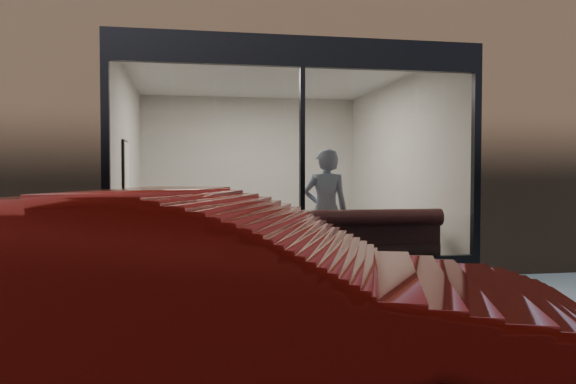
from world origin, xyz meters
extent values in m
plane|color=black|center=(0.00, 0.00, 0.00)|extent=(120.00, 120.00, 0.00)
cube|color=gray|center=(0.00, 1.00, 0.01)|extent=(40.00, 2.00, 0.01)
cube|color=gray|center=(0.00, -0.05, 0.06)|extent=(40.00, 0.10, 0.12)
cube|color=brown|center=(-3.75, 8.00, 1.60)|extent=(2.50, 12.00, 3.20)
cube|color=brown|center=(3.75, 8.00, 1.60)|extent=(2.50, 12.00, 3.20)
cube|color=brown|center=(0.00, 11.00, 1.60)|extent=(5.00, 6.00, 3.20)
plane|color=#2D2D30|center=(0.00, 5.00, 0.02)|extent=(6.00, 6.00, 0.00)
plane|color=white|center=(0.00, 5.00, 3.19)|extent=(6.00, 6.00, 0.00)
plane|color=beige|center=(0.00, 7.99, 1.60)|extent=(5.00, 0.00, 5.00)
plane|color=beige|center=(-2.49, 5.00, 1.60)|extent=(0.00, 6.00, 6.00)
plane|color=beige|center=(2.49, 5.00, 1.60)|extent=(0.00, 6.00, 6.00)
cube|color=black|center=(0.00, 2.05, 0.15)|extent=(5.00, 0.10, 0.30)
cube|color=black|center=(0.00, 2.05, 3.00)|extent=(5.00, 0.10, 0.40)
cube|color=black|center=(0.00, 2.05, 1.55)|extent=(0.06, 0.10, 2.50)
plane|color=white|center=(0.00, 2.02, 1.55)|extent=(4.80, 0.00, 4.80)
cube|color=#331312|center=(0.00, 2.45, 0.23)|extent=(4.00, 0.55, 0.45)
imported|color=#98B2CE|center=(0.50, 2.76, 0.89)|extent=(0.69, 0.48, 1.78)
cube|color=black|center=(-0.75, 3.06, 0.74)|extent=(0.67, 0.67, 0.04)
cube|color=black|center=(1.88, 3.12, 0.74)|extent=(0.63, 0.63, 0.04)
cube|color=black|center=(-1.34, 4.01, 0.24)|extent=(0.48, 0.48, 0.04)
cube|color=white|center=(-2.45, 4.46, 1.51)|extent=(0.02, 0.64, 0.85)
imported|color=#97110A|center=(-1.36, -2.13, 0.67)|extent=(4.33, 2.70, 1.35)
camera|label=1|loc=(-1.49, -5.09, 1.44)|focal=35.00mm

